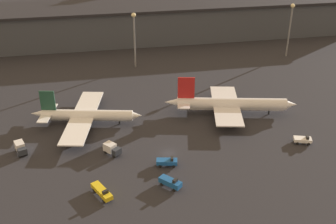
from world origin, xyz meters
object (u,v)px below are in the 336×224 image
at_px(service_vehicle_0, 102,191).
at_px(service_vehicle_1, 170,182).
at_px(service_vehicle_3, 167,162).
at_px(service_vehicle_4, 303,140).
at_px(service_vehicle_5, 20,148).
at_px(airplane_1, 230,104).
at_px(airplane_0, 86,115).
at_px(service_vehicle_2, 112,149).

distance_m(service_vehicle_0, service_vehicle_1, 16.66).
relative_size(service_vehicle_3, service_vehicle_4, 1.07).
bearing_deg(service_vehicle_4, service_vehicle_1, -145.39).
height_order(service_vehicle_4, service_vehicle_5, service_vehicle_5).
bearing_deg(airplane_1, service_vehicle_5, -157.67).
distance_m(airplane_0, airplane_1, 46.04).
distance_m(airplane_1, service_vehicle_0, 54.97).
height_order(service_vehicle_3, service_vehicle_5, service_vehicle_5).
height_order(service_vehicle_1, service_vehicle_2, service_vehicle_2).
distance_m(service_vehicle_2, service_vehicle_4, 54.60).
relative_size(service_vehicle_0, service_vehicle_5, 1.30).
relative_size(service_vehicle_0, service_vehicle_2, 1.39).
distance_m(airplane_1, service_vehicle_5, 65.10).
bearing_deg(service_vehicle_0, service_vehicle_5, -163.43).
height_order(service_vehicle_0, service_vehicle_5, service_vehicle_5).
relative_size(airplane_1, service_vehicle_2, 7.87).
xyz_separation_m(airplane_0, service_vehicle_3, (20.51, -27.13, -1.66)).
bearing_deg(service_vehicle_1, service_vehicle_2, 174.11).
xyz_separation_m(airplane_1, service_vehicle_1, (-26.37, -33.92, -2.03)).
height_order(airplane_0, service_vehicle_4, airplane_0).
bearing_deg(service_vehicle_5, service_vehicle_4, 63.03).
xyz_separation_m(airplane_0, airplane_1, (45.98, -2.22, 0.51)).
bearing_deg(service_vehicle_3, service_vehicle_1, -83.67).
bearing_deg(service_vehicle_0, service_vehicle_1, 64.81).
relative_size(airplane_1, service_vehicle_4, 7.77).
relative_size(airplane_0, service_vehicle_1, 6.20).
height_order(service_vehicle_0, service_vehicle_1, service_vehicle_1).
bearing_deg(airplane_1, service_vehicle_2, -144.80).
xyz_separation_m(airplane_1, service_vehicle_5, (-64.12, -11.10, -1.74)).
height_order(service_vehicle_3, service_vehicle_4, service_vehicle_3).
distance_m(service_vehicle_1, service_vehicle_5, 44.12).
distance_m(service_vehicle_3, service_vehicle_5, 41.04).
height_order(airplane_0, service_vehicle_3, airplane_0).
bearing_deg(airplane_1, service_vehicle_4, -42.25).
distance_m(airplane_0, service_vehicle_2, 19.86).
height_order(service_vehicle_1, service_vehicle_4, service_vehicle_1).
relative_size(service_vehicle_0, service_vehicle_1, 1.32).
bearing_deg(service_vehicle_4, service_vehicle_2, -167.45).
bearing_deg(service_vehicle_5, service_vehicle_2, 58.11).
xyz_separation_m(service_vehicle_2, service_vehicle_5, (-24.75, 5.37, -0.01)).
xyz_separation_m(service_vehicle_2, service_vehicle_3, (13.89, -8.44, -0.44)).
bearing_deg(service_vehicle_1, service_vehicle_5, -163.71).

